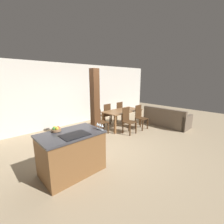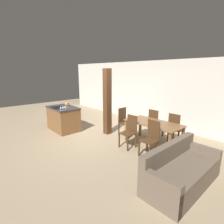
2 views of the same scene
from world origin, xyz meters
name	(u,v)px [view 1 (image 1 of 2)]	position (x,y,z in m)	size (l,w,h in m)	color
ground_plane	(103,145)	(0.00, 0.00, 0.00)	(16.00, 16.00, 0.00)	#9E896B
wall_back	(61,96)	(0.00, 2.75, 1.35)	(11.20, 0.08, 2.70)	silver
kitchen_island	(72,153)	(-1.37, -0.59, 0.46)	(1.32, 0.85, 0.93)	brown
fruit_bowl	(56,129)	(-1.55, -0.30, 0.98)	(0.21, 0.21, 0.11)	#99704C
wine_glass_near	(102,126)	(-0.78, -0.94, 1.04)	(0.07, 0.07, 0.15)	silver
wine_glass_middle	(100,125)	(-0.78, -0.86, 1.04)	(0.07, 0.07, 0.15)	silver
wine_glass_far	(98,124)	(-0.78, -0.78, 1.04)	(0.07, 0.07, 0.15)	silver
dining_table	(122,113)	(1.81, 0.83, 0.63)	(1.72, 0.86, 0.74)	brown
dining_chair_near_left	(128,120)	(1.42, 0.18, 0.51)	(0.40, 0.40, 0.98)	#472D19
dining_chair_near_right	(140,117)	(2.19, 0.18, 0.51)	(0.40, 0.40, 0.98)	#472D19
dining_chair_far_left	(106,114)	(1.42, 1.47, 0.51)	(0.40, 0.40, 0.98)	#472D19
dining_chair_far_right	(118,112)	(2.19, 1.47, 0.51)	(0.40, 0.40, 0.98)	#472D19
dining_chair_head_end	(100,121)	(0.57, 0.83, 0.51)	(0.40, 0.40, 0.98)	#472D19
couch	(166,119)	(3.37, -0.38, 0.29)	(0.82, 1.90, 0.82)	brown
timber_post	(95,106)	(0.07, 0.44, 1.18)	(0.23, 0.23, 2.36)	#4C2D19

